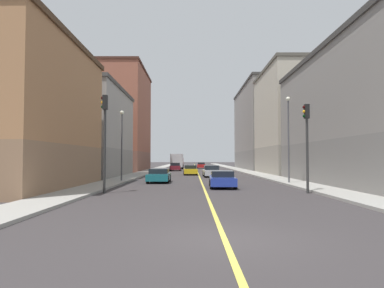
{
  "coord_description": "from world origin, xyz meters",
  "views": [
    {
      "loc": [
        -0.87,
        -9.38,
        2.15
      ],
      "look_at": [
        -0.7,
        31.64,
        3.89
      ],
      "focal_mm": 32.32,
      "sensor_mm": 36.0,
      "label": 1
    }
  ],
  "objects_px": {
    "car_silver": "(210,171)",
    "car_teal": "(158,176)",
    "traffic_light_left_near": "(305,135)",
    "street_lamp_left_near": "(287,130)",
    "car_blue": "(221,179)",
    "car_maroon": "(174,167)",
    "box_truck": "(176,161)",
    "car_yellow": "(189,170)",
    "street_lamp_right_near": "(120,137)",
    "building_left_mid": "(304,121)",
    "building_right_midblock": "(72,132)",
    "building_left_far": "(270,128)",
    "building_right_distant": "(111,120)",
    "traffic_light_right_near": "(103,130)",
    "car_red": "(200,165)"
  },
  "relations": [
    {
      "from": "car_silver",
      "to": "car_teal",
      "type": "xyz_separation_m",
      "value": [
        -5.27,
        -9.52,
        -0.05
      ]
    },
    {
      "from": "traffic_light_left_near",
      "to": "car_silver",
      "type": "bearing_deg",
      "value": 104.18
    },
    {
      "from": "street_lamp_left_near",
      "to": "car_blue",
      "type": "xyz_separation_m",
      "value": [
        -5.93,
        -3.44,
        -3.91
      ]
    },
    {
      "from": "car_maroon",
      "to": "box_truck",
      "type": "bearing_deg",
      "value": 90.77
    },
    {
      "from": "car_teal",
      "to": "car_yellow",
      "type": "xyz_separation_m",
      "value": [
        2.76,
        14.56,
        0.01
      ]
    },
    {
      "from": "traffic_light_left_near",
      "to": "street_lamp_right_near",
      "type": "xyz_separation_m",
      "value": [
        -13.59,
        10.12,
        0.47
      ]
    },
    {
      "from": "car_blue",
      "to": "car_silver",
      "type": "height_order",
      "value": "car_silver"
    },
    {
      "from": "building_left_mid",
      "to": "box_truck",
      "type": "height_order",
      "value": "building_left_mid"
    },
    {
      "from": "building_left_mid",
      "to": "car_maroon",
      "type": "relative_size",
      "value": 3.41
    },
    {
      "from": "traffic_light_left_near",
      "to": "car_silver",
      "type": "height_order",
      "value": "traffic_light_left_near"
    },
    {
      "from": "building_right_midblock",
      "to": "car_silver",
      "type": "relative_size",
      "value": 3.39
    },
    {
      "from": "building_right_midblock",
      "to": "box_truck",
      "type": "relative_size",
      "value": 2.29
    },
    {
      "from": "building_left_far",
      "to": "building_right_distant",
      "type": "xyz_separation_m",
      "value": [
        -30.06,
        -8.16,
        0.69
      ]
    },
    {
      "from": "building_right_distant",
      "to": "traffic_light_right_near",
      "type": "bearing_deg",
      "value": -77.59
    },
    {
      "from": "building_left_mid",
      "to": "traffic_light_right_near",
      "type": "bearing_deg",
      "value": -128.89
    },
    {
      "from": "building_right_midblock",
      "to": "car_red",
      "type": "relative_size",
      "value": 3.45
    },
    {
      "from": "traffic_light_right_near",
      "to": "car_teal",
      "type": "relative_size",
      "value": 1.42
    },
    {
      "from": "building_left_far",
      "to": "street_lamp_left_near",
      "type": "relative_size",
      "value": 3.48
    },
    {
      "from": "building_left_mid",
      "to": "car_blue",
      "type": "distance_m",
      "value": 26.93
    },
    {
      "from": "building_right_midblock",
      "to": "box_truck",
      "type": "bearing_deg",
      "value": 69.98
    },
    {
      "from": "traffic_light_right_near",
      "to": "street_lamp_right_near",
      "type": "distance_m",
      "value": 10.17
    },
    {
      "from": "car_silver",
      "to": "car_blue",
      "type": "bearing_deg",
      "value": -90.19
    },
    {
      "from": "building_left_far",
      "to": "car_red",
      "type": "distance_m",
      "value": 17.15
    },
    {
      "from": "traffic_light_right_near",
      "to": "car_blue",
      "type": "bearing_deg",
      "value": 28.92
    },
    {
      "from": "car_maroon",
      "to": "building_left_mid",
      "type": "bearing_deg",
      "value": -35.0
    },
    {
      "from": "building_right_midblock",
      "to": "traffic_light_right_near",
      "type": "height_order",
      "value": "building_right_midblock"
    },
    {
      "from": "building_right_midblock",
      "to": "street_lamp_right_near",
      "type": "xyz_separation_m",
      "value": [
        7.72,
        -9.4,
        -1.2
      ]
    },
    {
      "from": "car_teal",
      "to": "car_silver",
      "type": "bearing_deg",
      "value": 61.05
    },
    {
      "from": "building_left_far",
      "to": "building_right_midblock",
      "type": "distance_m",
      "value": 41.33
    },
    {
      "from": "street_lamp_right_near",
      "to": "car_maroon",
      "type": "height_order",
      "value": "street_lamp_right_near"
    },
    {
      "from": "traffic_light_left_near",
      "to": "traffic_light_right_near",
      "type": "xyz_separation_m",
      "value": [
        -12.61,
        -0.0,
        0.33
      ]
    },
    {
      "from": "street_lamp_right_near",
      "to": "car_red",
      "type": "xyz_separation_m",
      "value": [
        8.45,
        44.17,
        -3.45
      ]
    },
    {
      "from": "car_yellow",
      "to": "box_truck",
      "type": "height_order",
      "value": "box_truck"
    },
    {
      "from": "car_red",
      "to": "car_yellow",
      "type": "relative_size",
      "value": 1.03
    },
    {
      "from": "car_silver",
      "to": "car_yellow",
      "type": "distance_m",
      "value": 5.63
    },
    {
      "from": "building_left_mid",
      "to": "box_truck",
      "type": "distance_m",
      "value": 30.7
    },
    {
      "from": "building_right_midblock",
      "to": "traffic_light_left_near",
      "type": "bearing_deg",
      "value": -42.48
    },
    {
      "from": "car_red",
      "to": "car_blue",
      "type": "relative_size",
      "value": 1.03
    },
    {
      "from": "street_lamp_left_near",
      "to": "car_yellow",
      "type": "bearing_deg",
      "value": 116.81
    },
    {
      "from": "building_right_midblock",
      "to": "traffic_light_left_near",
      "type": "distance_m",
      "value": 28.95
    },
    {
      "from": "traffic_light_right_near",
      "to": "traffic_light_left_near",
      "type": "bearing_deg",
      "value": 0.0
    },
    {
      "from": "box_truck",
      "to": "building_right_midblock",
      "type": "bearing_deg",
      "value": -110.02
    },
    {
      "from": "car_silver",
      "to": "street_lamp_left_near",
      "type": "bearing_deg",
      "value": -63.04
    },
    {
      "from": "street_lamp_left_near",
      "to": "street_lamp_right_near",
      "type": "height_order",
      "value": "street_lamp_left_near"
    },
    {
      "from": "building_left_mid",
      "to": "box_truck",
      "type": "xyz_separation_m",
      "value": [
        -18.99,
        23.43,
        -5.71
      ]
    },
    {
      "from": "building_left_mid",
      "to": "building_right_distant",
      "type": "xyz_separation_m",
      "value": [
        -30.06,
        13.09,
        1.63
      ]
    },
    {
      "from": "traffic_light_right_near",
      "to": "car_yellow",
      "type": "distance_m",
      "value": 25.07
    },
    {
      "from": "traffic_light_left_near",
      "to": "car_silver",
      "type": "distance_m",
      "value": 20.07
    },
    {
      "from": "traffic_light_left_near",
      "to": "building_left_far",
      "type": "bearing_deg",
      "value": 79.62
    },
    {
      "from": "car_blue",
      "to": "box_truck",
      "type": "distance_m",
      "value": 45.98
    }
  ]
}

